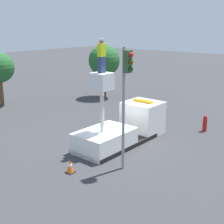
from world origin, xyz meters
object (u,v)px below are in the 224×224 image
object	(u,v)px
traffic_light_pole	(126,86)
tree_right_bg	(104,61)
worker	(102,56)
fire_hydrant	(205,124)
bucket_truck	(124,128)
traffic_cone_rear	(70,166)

from	to	relation	value
traffic_light_pole	tree_right_bg	world-z (taller)	traffic_light_pole
worker	fire_hydrant	size ratio (longest dim) A/B	1.60
bucket_truck	traffic_light_pole	bearing A→B (deg)	-141.16
worker	bucket_truck	bearing A→B (deg)	0.00
traffic_light_pole	fire_hydrant	distance (m)	8.63
fire_hydrant	traffic_cone_rear	size ratio (longest dim) A/B	1.57
bucket_truck	traffic_light_pole	size ratio (longest dim) A/B	1.09
traffic_light_pole	fire_hydrant	world-z (taller)	traffic_light_pole
fire_hydrant	traffic_light_pole	bearing A→B (deg)	175.59
bucket_truck	traffic_light_pole	xyz separation A→B (m)	(-2.91, -2.35, 3.30)
tree_right_bg	bucket_truck	bearing A→B (deg)	-132.88
traffic_cone_rear	tree_right_bg	world-z (taller)	tree_right_bg
bucket_truck	traffic_light_pole	distance (m)	4.98
bucket_truck	worker	xyz separation A→B (m)	(-1.95, 0.00, 4.42)
bucket_truck	traffic_light_pole	world-z (taller)	traffic_light_pole
worker	fire_hydrant	bearing A→B (deg)	-23.29
bucket_truck	traffic_cone_rear	distance (m)	4.98
fire_hydrant	tree_right_bg	xyz separation A→B (m)	(3.19, 11.66, 2.99)
traffic_light_pole	tree_right_bg	size ratio (longest dim) A/B	1.18
traffic_cone_rear	tree_right_bg	bearing A→B (deg)	35.55
worker	tree_right_bg	xyz separation A→B (m)	(10.04, 8.71, -1.76)
traffic_light_pole	worker	bearing A→B (deg)	67.64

